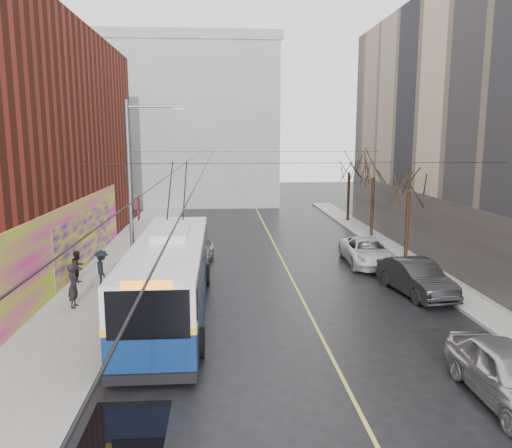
{
  "coord_description": "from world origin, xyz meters",
  "views": [
    {
      "loc": [
        -2.2,
        -12.87,
        7.35
      ],
      "look_at": [
        -0.46,
        11.56,
        3.11
      ],
      "focal_mm": 35.0,
      "sensor_mm": 36.0,
      "label": 1
    }
  ],
  "objects_px": {
    "pedestrian_a": "(74,286)",
    "parked_car_c": "(368,252)",
    "tree_mid": "(374,167)",
    "pedestrian_b": "(78,267)",
    "tree_far": "(349,163)",
    "parked_car_b": "(416,277)",
    "tree_near": "(410,178)",
    "parked_car_a": "(509,374)",
    "following_car": "(198,251)",
    "trolleybus": "(170,276)",
    "streetlight_pole": "(134,194)",
    "pedestrian_c": "(102,268)"
  },
  "relations": [
    {
      "from": "parked_car_c",
      "to": "pedestrian_c",
      "type": "xyz_separation_m",
      "value": [
        -14.41,
        -3.78,
        0.29
      ]
    },
    {
      "from": "tree_mid",
      "to": "parked_car_a",
      "type": "distance_m",
      "value": 24.01
    },
    {
      "from": "parked_car_b",
      "to": "pedestrian_a",
      "type": "bearing_deg",
      "value": 175.65
    },
    {
      "from": "pedestrian_b",
      "to": "following_car",
      "type": "bearing_deg",
      "value": -30.94
    },
    {
      "from": "trolleybus",
      "to": "parked_car_c",
      "type": "distance_m",
      "value": 13.24
    },
    {
      "from": "following_car",
      "to": "pedestrian_a",
      "type": "bearing_deg",
      "value": -114.97
    },
    {
      "from": "parked_car_a",
      "to": "parked_car_c",
      "type": "distance_m",
      "value": 15.48
    },
    {
      "from": "parked_car_b",
      "to": "pedestrian_a",
      "type": "height_order",
      "value": "pedestrian_a"
    },
    {
      "from": "tree_near",
      "to": "parked_car_a",
      "type": "height_order",
      "value": "tree_near"
    },
    {
      "from": "tree_near",
      "to": "following_car",
      "type": "bearing_deg",
      "value": 178.98
    },
    {
      "from": "following_car",
      "to": "parked_car_a",
      "type": "bearing_deg",
      "value": -53.98
    },
    {
      "from": "pedestrian_a",
      "to": "pedestrian_b",
      "type": "bearing_deg",
      "value": 13.12
    },
    {
      "from": "streetlight_pole",
      "to": "pedestrian_c",
      "type": "relative_size",
      "value": 5.03
    },
    {
      "from": "tree_mid",
      "to": "trolleybus",
      "type": "relative_size",
      "value": 0.51
    },
    {
      "from": "streetlight_pole",
      "to": "parked_car_b",
      "type": "relative_size",
      "value": 1.81
    },
    {
      "from": "tree_mid",
      "to": "tree_far",
      "type": "xyz_separation_m",
      "value": [
        0.0,
        7.0,
        -0.11
      ]
    },
    {
      "from": "tree_mid",
      "to": "parked_car_a",
      "type": "xyz_separation_m",
      "value": [
        -3.2,
        -23.38,
        -4.43
      ]
    },
    {
      "from": "trolleybus",
      "to": "tree_far",
      "type": "bearing_deg",
      "value": 59.48
    },
    {
      "from": "tree_far",
      "to": "parked_car_b",
      "type": "relative_size",
      "value": 1.32
    },
    {
      "from": "trolleybus",
      "to": "following_car",
      "type": "height_order",
      "value": "trolleybus"
    },
    {
      "from": "streetlight_pole",
      "to": "tree_far",
      "type": "xyz_separation_m",
      "value": [
        15.14,
        20.0,
        0.3
      ]
    },
    {
      "from": "trolleybus",
      "to": "following_car",
      "type": "xyz_separation_m",
      "value": [
        0.72,
        8.89,
        -1.01
      ]
    },
    {
      "from": "tree_mid",
      "to": "following_car",
      "type": "height_order",
      "value": "tree_mid"
    },
    {
      "from": "tree_mid",
      "to": "pedestrian_b",
      "type": "xyz_separation_m",
      "value": [
        -18.37,
        -11.1,
        -4.28
      ]
    },
    {
      "from": "tree_far",
      "to": "following_car",
      "type": "height_order",
      "value": "tree_far"
    },
    {
      "from": "tree_far",
      "to": "parked_car_b",
      "type": "bearing_deg",
      "value": -95.54
    },
    {
      "from": "pedestrian_a",
      "to": "pedestrian_b",
      "type": "distance_m",
      "value": 3.81
    },
    {
      "from": "tree_far",
      "to": "pedestrian_b",
      "type": "distance_m",
      "value": 26.12
    },
    {
      "from": "tree_near",
      "to": "parked_car_b",
      "type": "height_order",
      "value": "tree_near"
    },
    {
      "from": "tree_near",
      "to": "pedestrian_a",
      "type": "height_order",
      "value": "tree_near"
    },
    {
      "from": "tree_far",
      "to": "pedestrian_b",
      "type": "bearing_deg",
      "value": -135.43
    },
    {
      "from": "pedestrian_a",
      "to": "parked_car_c",
      "type": "bearing_deg",
      "value": -64.82
    },
    {
      "from": "parked_car_b",
      "to": "parked_car_c",
      "type": "bearing_deg",
      "value": 87.7
    },
    {
      "from": "tree_near",
      "to": "parked_car_c",
      "type": "relative_size",
      "value": 1.17
    },
    {
      "from": "trolleybus",
      "to": "tree_near",
      "type": "bearing_deg",
      "value": 32.97
    },
    {
      "from": "trolleybus",
      "to": "pedestrian_b",
      "type": "bearing_deg",
      "value": 137.73
    },
    {
      "from": "tree_far",
      "to": "parked_car_c",
      "type": "height_order",
      "value": "tree_far"
    },
    {
      "from": "trolleybus",
      "to": "parked_car_c",
      "type": "xyz_separation_m",
      "value": [
        10.69,
        7.76,
        -0.95
      ]
    },
    {
      "from": "tree_far",
      "to": "trolleybus",
      "type": "relative_size",
      "value": 0.5
    },
    {
      "from": "trolleybus",
      "to": "pedestrian_a",
      "type": "relative_size",
      "value": 6.84
    },
    {
      "from": "parked_car_c",
      "to": "parked_car_b",
      "type": "bearing_deg",
      "value": -81.44
    },
    {
      "from": "trolleybus",
      "to": "parked_car_a",
      "type": "relative_size",
      "value": 2.71
    },
    {
      "from": "tree_far",
      "to": "pedestrian_a",
      "type": "bearing_deg",
      "value": -128.79
    },
    {
      "from": "tree_near",
      "to": "following_car",
      "type": "relative_size",
      "value": 1.55
    },
    {
      "from": "trolleybus",
      "to": "parked_car_b",
      "type": "relative_size",
      "value": 2.62
    },
    {
      "from": "streetlight_pole",
      "to": "following_car",
      "type": "xyz_separation_m",
      "value": [
        2.53,
        6.22,
        -4.14
      ]
    },
    {
      "from": "tree_mid",
      "to": "tree_far",
      "type": "distance_m",
      "value": 7.0
    },
    {
      "from": "tree_near",
      "to": "tree_mid",
      "type": "xyz_separation_m",
      "value": [
        0.0,
        7.0,
        0.28
      ]
    },
    {
      "from": "streetlight_pole",
      "to": "pedestrian_c",
      "type": "height_order",
      "value": "streetlight_pole"
    },
    {
      "from": "streetlight_pole",
      "to": "tree_near",
      "type": "height_order",
      "value": "streetlight_pole"
    }
  ]
}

